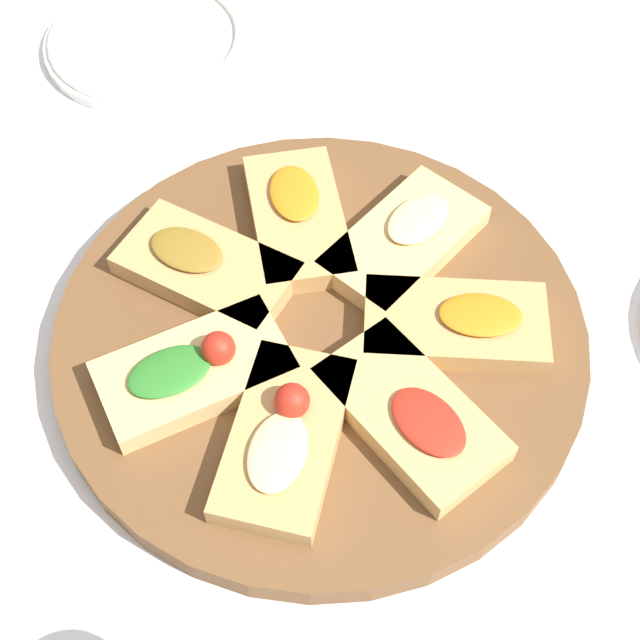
% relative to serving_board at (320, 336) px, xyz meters
% --- Properties ---
extents(ground_plane, '(3.00, 3.00, 0.00)m').
position_rel_serving_board_xyz_m(ground_plane, '(0.00, 0.00, -0.01)').
color(ground_plane, white).
extents(serving_board, '(0.43, 0.43, 0.03)m').
position_rel_serving_board_xyz_m(serving_board, '(0.00, 0.00, 0.00)').
color(serving_board, brown).
rests_on(serving_board, ground_plane).
extents(focaccia_slice_0, '(0.15, 0.16, 0.03)m').
position_rel_serving_board_xyz_m(focaccia_slice_0, '(0.07, 0.08, 0.02)').
color(focaccia_slice_0, '#DBB775').
rests_on(focaccia_slice_0, serving_board).
extents(focaccia_slice_1, '(0.11, 0.16, 0.03)m').
position_rel_serving_board_xyz_m(focaccia_slice_1, '(-0.02, 0.11, 0.02)').
color(focaccia_slice_1, tan).
rests_on(focaccia_slice_1, serving_board).
extents(focaccia_slice_2, '(0.16, 0.13, 0.03)m').
position_rel_serving_board_xyz_m(focaccia_slice_2, '(-0.10, 0.05, 0.02)').
color(focaccia_slice_2, tan).
rests_on(focaccia_slice_2, serving_board).
extents(focaccia_slice_3, '(0.16, 0.14, 0.04)m').
position_rel_serving_board_xyz_m(focaccia_slice_3, '(-0.09, -0.05, 0.02)').
color(focaccia_slice_3, '#DBB775').
rests_on(focaccia_slice_3, serving_board).
extents(focaccia_slice_4, '(0.10, 0.16, 0.04)m').
position_rel_serving_board_xyz_m(focaccia_slice_4, '(-0.02, -0.11, 0.02)').
color(focaccia_slice_4, tan).
rests_on(focaccia_slice_4, serving_board).
extents(focaccia_slice_5, '(0.15, 0.16, 0.03)m').
position_rel_serving_board_xyz_m(focaccia_slice_5, '(0.07, -0.08, 0.02)').
color(focaccia_slice_5, tan).
rests_on(focaccia_slice_5, serving_board).
extents(focaccia_slice_6, '(0.15, 0.08, 0.03)m').
position_rel_serving_board_xyz_m(focaccia_slice_6, '(0.11, -0.00, 0.02)').
color(focaccia_slice_6, tan).
rests_on(focaccia_slice_6, serving_board).
extents(plate_left, '(0.22, 0.22, 0.02)m').
position_rel_serving_board_xyz_m(plate_left, '(-0.20, 0.37, -0.00)').
color(plate_left, white).
rests_on(plate_left, ground_plane).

